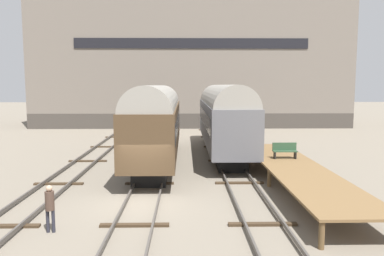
# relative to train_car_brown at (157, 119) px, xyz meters

# --- Properties ---
(ground_plane) EXTENTS (200.00, 200.00, 0.00)m
(ground_plane) POSITION_rel_train_car_brown_xyz_m (0.00, -8.46, -3.00)
(ground_plane) COLOR slate
(track_left) EXTENTS (2.60, 60.00, 0.26)m
(track_left) POSITION_rel_train_car_brown_xyz_m (-4.82, -8.46, -2.86)
(track_left) COLOR #4C4742
(track_left) RESTS_ON ground
(track_middle) EXTENTS (2.60, 60.00, 0.26)m
(track_middle) POSITION_rel_train_car_brown_xyz_m (0.00, -8.46, -2.86)
(track_middle) COLOR #4C4742
(track_middle) RESTS_ON ground
(track_right) EXTENTS (2.60, 60.00, 0.26)m
(track_right) POSITION_rel_train_car_brown_xyz_m (4.82, -8.46, -2.86)
(track_right) COLOR #4C4742
(track_right) RESTS_ON ground
(train_car_brown) EXTENTS (2.87, 15.43, 5.25)m
(train_car_brown) POSITION_rel_train_car_brown_xyz_m (0.00, 0.00, 0.00)
(train_car_brown) COLOR black
(train_car_brown) RESTS_ON ground
(train_car_grey) EXTENTS (2.94, 16.16, 5.30)m
(train_car_grey) POSITION_rel_train_car_brown_xyz_m (4.82, 3.38, 0.02)
(train_car_grey) COLOR black
(train_car_grey) RESTS_ON ground
(station_platform) EXTENTS (3.00, 15.29, 1.03)m
(station_platform) POSITION_rel_train_car_brown_xyz_m (7.64, -6.03, -2.04)
(station_platform) COLOR brown
(station_platform) RESTS_ON ground
(bench) EXTENTS (1.40, 0.40, 0.91)m
(bench) POSITION_rel_train_car_brown_xyz_m (7.69, -3.70, -1.48)
(bench) COLOR #2D4C33
(bench) RESTS_ON station_platform
(person_worker) EXTENTS (0.32, 0.32, 1.74)m
(person_worker) POSITION_rel_train_car_brown_xyz_m (-2.93, -11.96, -1.95)
(person_worker) COLOR #282833
(person_worker) RESTS_ON ground
(warehouse_building) EXTENTS (39.58, 11.40, 18.51)m
(warehouse_building) POSITION_rel_train_car_brown_xyz_m (2.72, 25.71, 6.25)
(warehouse_building) COLOR #46403A
(warehouse_building) RESTS_ON ground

